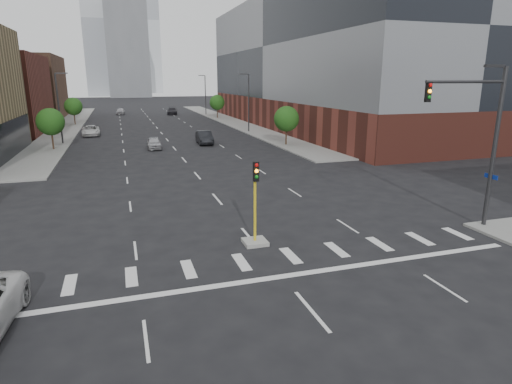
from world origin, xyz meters
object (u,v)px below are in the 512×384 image
car_mid_right (204,137)px  car_deep_right (172,111)px  car_far_left (91,131)px  car_distant (121,111)px  mast_arm_signal (484,130)px  median_traffic_signal (255,226)px  car_near_left (154,143)px

car_mid_right → car_deep_right: 48.93m
car_far_left → car_distant: (4.71, 39.46, 0.04)m
car_distant → mast_arm_signal: bearing=-74.6°
mast_arm_signal → car_deep_right: mast_arm_signal is taller
median_traffic_signal → car_far_left: median_traffic_signal is taller
car_deep_right → car_distant: (-11.76, 3.99, -0.02)m
mast_arm_signal → car_deep_right: 86.46m
car_mid_right → car_deep_right: (1.77, 48.90, -0.02)m
car_far_left → median_traffic_signal: bearing=-80.8°
car_near_left → car_far_left: car_far_left is taller
mast_arm_signal → car_distant: mast_arm_signal is taller
median_traffic_signal → car_distant: (-5.69, 88.59, -0.18)m
car_near_left → car_deep_right: 51.78m
mast_arm_signal → car_far_left: size_ratio=1.68×
car_mid_right → car_distant: size_ratio=1.09×
car_far_left → car_deep_right: (16.47, 35.47, 0.06)m
car_near_left → car_far_left: 17.56m
median_traffic_signal → car_deep_right: bearing=85.9°
car_near_left → car_distant: bearing=95.1°
median_traffic_signal → car_deep_right: (6.07, 84.60, -0.16)m
median_traffic_signal → car_distant: bearing=93.7°
mast_arm_signal → car_deep_right: bearing=94.3°
car_mid_right → car_far_left: size_ratio=0.94×
car_mid_right → median_traffic_signal: bearing=-94.2°
mast_arm_signal → car_mid_right: (-8.31, 37.17, -4.81)m
mast_arm_signal → car_near_left: mast_arm_signal is taller
median_traffic_signal → mast_arm_signal: bearing=-6.6°
car_far_left → mast_arm_signal: bearing=-68.3°
median_traffic_signal → car_mid_right: size_ratio=0.86×
car_near_left → car_deep_right: bearing=82.3°
median_traffic_signal → car_mid_right: 35.96m
car_near_left → car_deep_right: car_deep_right is taller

